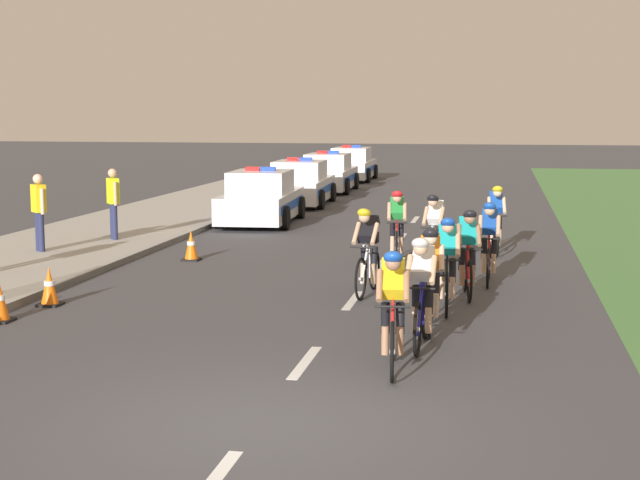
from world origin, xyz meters
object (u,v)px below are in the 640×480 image
at_px(cyclist_third, 430,277).
at_px(cyclist_seventh, 489,241).
at_px(cyclist_ninth, 435,230).
at_px(police_car_furthest, 352,165).
at_px(traffic_cone_far, 49,287).
at_px(cyclist_tenth, 496,218).
at_px(cyclist_lead, 393,308).
at_px(cyclist_fourth, 447,262).
at_px(police_car_third, 328,174).
at_px(traffic_cone_mid, 191,246).
at_px(spectator_closest, 113,199).
at_px(spectator_middle, 39,207).
at_px(cyclist_eighth, 397,225).
at_px(cyclist_sixth, 468,251).
at_px(cyclist_fifth, 368,250).
at_px(police_car_second, 300,185).
at_px(police_car_nearest, 261,199).
at_px(cyclist_second, 422,290).

distance_m(cyclist_third, cyclist_seventh, 4.04).
xyz_separation_m(cyclist_ninth, police_car_furthest, (-5.29, 23.54, -0.11)).
relative_size(cyclist_ninth, traffic_cone_far, 2.69).
height_order(cyclist_tenth, police_car_furthest, police_car_furthest).
bearing_deg(cyclist_lead, cyclist_fourth, 82.76).
height_order(cyclist_fourth, police_car_third, police_car_third).
relative_size(traffic_cone_mid, spectator_closest, 0.38).
bearing_deg(spectator_middle, cyclist_fourth, -24.34).
xyz_separation_m(cyclist_eighth, spectator_closest, (-6.87, 1.47, 0.30)).
height_order(cyclist_sixth, cyclist_ninth, same).
xyz_separation_m(cyclist_seventh, traffic_cone_mid, (-6.21, 1.58, -0.48)).
distance_m(cyclist_fifth, spectator_middle, 8.13).
height_order(cyclist_ninth, traffic_cone_mid, cyclist_ninth).
xyz_separation_m(cyclist_fifth, traffic_cone_mid, (-4.18, 3.06, -0.48)).
relative_size(cyclist_sixth, police_car_second, 0.39).
bearing_deg(police_car_nearest, cyclist_ninth, -52.57).
bearing_deg(cyclist_third, spectator_closest, 136.63).
relative_size(cyclist_seventh, cyclist_ninth, 1.00).
xyz_separation_m(cyclist_third, traffic_cone_mid, (-5.42, 5.54, -0.48)).
height_order(cyclist_fourth, police_car_second, police_car_second).
distance_m(cyclist_fifth, police_car_furthest, 26.75).
relative_size(cyclist_third, traffic_cone_far, 2.69).
bearing_deg(cyclist_third, cyclist_fourth, 83.08).
bearing_deg(cyclist_lead, cyclist_third, 82.56).
height_order(police_car_nearest, traffic_cone_far, police_car_nearest).
xyz_separation_m(cyclist_seventh, cyclist_tenth, (0.11, 3.76, 0.00)).
bearing_deg(spectator_closest, police_car_third, 81.08).
relative_size(cyclist_fourth, police_car_furthest, 0.39).
bearing_deg(spectator_closest, police_car_second, 76.46).
xyz_separation_m(cyclist_lead, traffic_cone_mid, (-5.13, 7.76, -0.48)).
bearing_deg(police_car_furthest, cyclist_second, -79.48).
xyz_separation_m(cyclist_lead, police_car_nearest, (-5.29, 14.46, -0.11)).
relative_size(cyclist_ninth, spectator_closest, 1.03).
height_order(cyclist_eighth, spectator_closest, spectator_closest).
bearing_deg(cyclist_tenth, cyclist_third, -96.63).
distance_m(cyclist_second, spectator_closest, 11.68).
distance_m(traffic_cone_mid, spectator_middle, 3.48).
height_order(cyclist_second, police_car_furthest, police_car_furthest).
bearing_deg(cyclist_second, police_car_furthest, 100.52).
bearing_deg(spectator_middle, police_car_furthest, 82.17).
distance_m(cyclist_second, spectator_middle, 10.89).
bearing_deg(cyclist_ninth, police_car_furthest, 102.67).
distance_m(cyclist_lead, police_car_nearest, 15.40).
height_order(cyclist_second, cyclist_eighth, same).
bearing_deg(traffic_cone_mid, cyclist_seventh, -14.24).
bearing_deg(traffic_cone_mid, police_car_furthest, 90.40).
bearing_deg(police_car_furthest, cyclist_fifth, -80.66).
relative_size(cyclist_sixth, cyclist_eighth, 1.00).
bearing_deg(traffic_cone_far, cyclist_lead, -25.85).
xyz_separation_m(cyclist_fourth, cyclist_eighth, (-1.29, 4.68, 0.00)).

